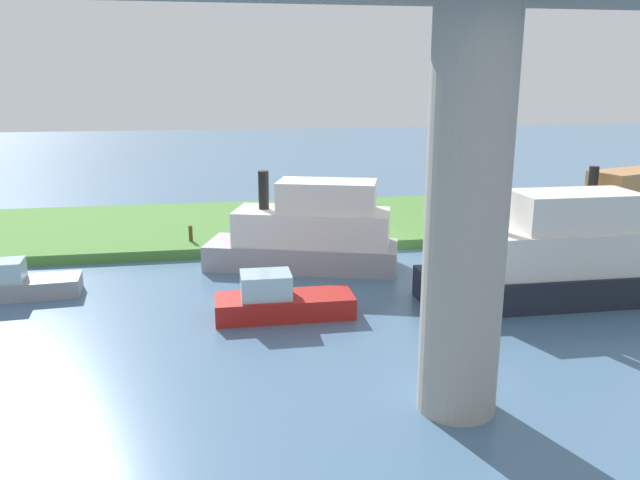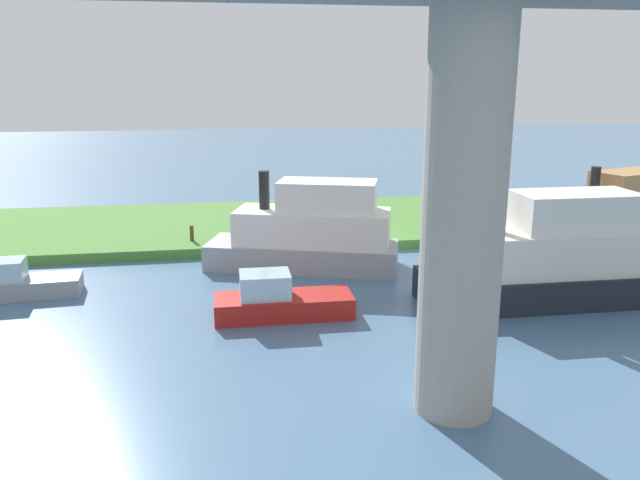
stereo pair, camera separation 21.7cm
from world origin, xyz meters
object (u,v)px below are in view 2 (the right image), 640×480
skiff_small (279,301)px  bridge_pylon (463,219)px  mooring_post (192,233)px  pontoon_yellow (618,218)px  motorboat_red (17,283)px  person_on_bank (347,222)px  houseboat_blue (309,233)px  riverboat_paddlewheel (548,258)px

skiff_small → bridge_pylon: bearing=117.5°
mooring_post → pontoon_yellow: 21.95m
bridge_pylon → motorboat_red: bearing=-38.9°
person_on_bank → mooring_post: size_ratio=1.75×
bridge_pylon → skiff_small: bridge_pylon is taller
person_on_bank → houseboat_blue: (2.63, 3.89, 0.47)m
bridge_pylon → motorboat_red: (14.22, -11.47, -4.66)m
mooring_post → motorboat_red: 9.14m
person_on_bank → houseboat_blue: size_ratio=0.15×
mooring_post → houseboat_blue: 6.83m
person_on_bank → mooring_post: bearing=-0.8°
mooring_post → skiff_small: size_ratio=0.15×
person_on_bank → houseboat_blue: houseboat_blue is taller
bridge_pylon → skiff_small: bearing=-62.5°
bridge_pylon → pontoon_yellow: bearing=-134.9°
pontoon_yellow → motorboat_red: pontoon_yellow is taller
riverboat_paddlewheel → motorboat_red: (20.90, -3.99, -1.22)m
bridge_pylon → houseboat_blue: (1.92, -13.55, -3.54)m
houseboat_blue → motorboat_red: 12.52m
person_on_bank → pontoon_yellow: bearing=167.2°
houseboat_blue → skiff_small: (2.00, 6.01, -1.06)m
skiff_small → houseboat_blue: bearing=-108.4°
person_on_bank → motorboat_red: size_ratio=0.29×
houseboat_blue → riverboat_paddlewheel: 10.53m
houseboat_blue → skiff_small: size_ratio=1.81×
riverboat_paddlewheel → skiff_small: riverboat_paddlewheel is taller
bridge_pylon → mooring_post: bridge_pylon is taller
bridge_pylon → pontoon_yellow: 20.57m
person_on_bank → pontoon_yellow: 13.95m
riverboat_paddlewheel → motorboat_red: size_ratio=1.97×
bridge_pylon → skiff_small: size_ratio=2.03×
mooring_post → pontoon_yellow: bearing=171.6°
houseboat_blue → pontoon_yellow: houseboat_blue is taller
houseboat_blue → pontoon_yellow: 16.24m
pontoon_yellow → mooring_post: bearing=-8.4°
skiff_small → riverboat_paddlewheel: bearing=179.7°
bridge_pylon → pontoon_yellow: (-14.30, -14.34, -3.58)m
mooring_post → houseboat_blue: size_ratio=0.09×
motorboat_red → skiff_small: size_ratio=0.93×
skiff_small → motorboat_red: bearing=-20.9°
motorboat_red → skiff_small: 11.02m
pontoon_yellow → riverboat_paddlewheel: riverboat_paddlewheel is taller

